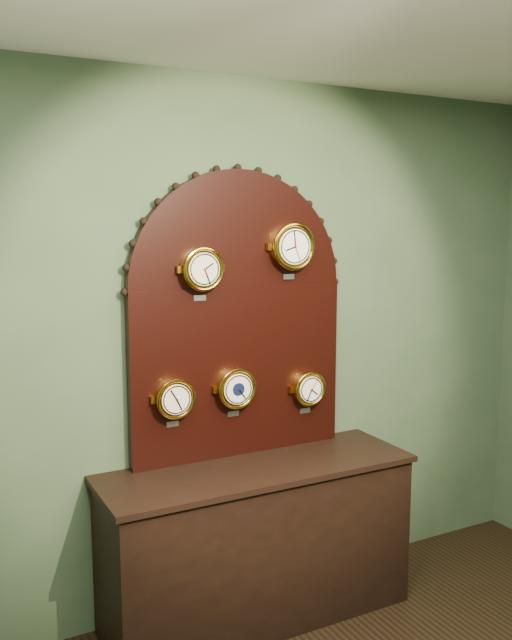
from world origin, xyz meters
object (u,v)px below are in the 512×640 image
arabic_clock (292,247)px  hygrometer (174,398)px  tide_clock (308,388)px  barometer (236,388)px  display_board (238,306)px  roman_clock (202,269)px  shop_counter (258,545)px

arabic_clock → hygrometer: bearing=179.9°
tide_clock → barometer: bearing=-179.9°
display_board → roman_clock: (-0.23, -0.07, 0.21)m
display_board → arabic_clock: (0.28, -0.07, 0.31)m
display_board → barometer: bearing=-126.3°
roman_clock → barometer: (0.18, -0.00, -0.63)m
shop_counter → display_board: (0.00, 0.22, 1.23)m
tide_clock → hygrometer: bearing=-180.0°
shop_counter → tide_clock: bearing=21.3°
shop_counter → roman_clock: roman_clock is taller
display_board → tide_clock: 0.62m
hygrometer → tide_clock: size_ratio=1.05×
roman_clock → arabic_clock: 0.53m
roman_clock → tide_clock: size_ratio=1.11×
shop_counter → tide_clock: tide_clock is taller
shop_counter → roman_clock: size_ratio=5.87×
shop_counter → barometer: (-0.05, 0.15, 0.81)m
roman_clock → barometer: bearing=-0.0°
display_board → barometer: size_ratio=5.71×
arabic_clock → barometer: (-0.33, 0.00, -0.73)m
shop_counter → tide_clock: size_ratio=6.53×
barometer → hygrometer: bearing=179.9°
hygrometer → barometer: 0.34m
display_board → arabic_clock: display_board is taller
shop_counter → hygrometer: 0.90m
shop_counter → arabic_clock: (0.28, 0.15, 1.53)m
roman_clock → tide_clock: (0.63, 0.00, -0.68)m
shop_counter → hygrometer: size_ratio=6.20×
display_board → arabic_clock: size_ratio=5.08×
roman_clock → barometer: 0.65m
barometer → roman_clock: bearing=180.0°
shop_counter → roman_clock: bearing=146.4°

